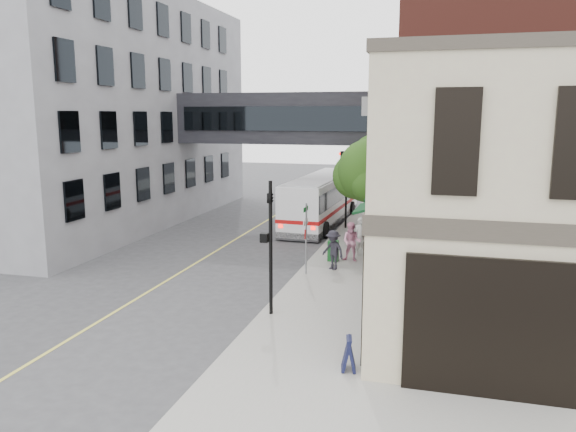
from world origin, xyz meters
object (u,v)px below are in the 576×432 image
Objects in this scene: bus at (322,198)px; pedestrian_c at (333,250)px; sandwich_board at (349,354)px; newspaper_box at (333,251)px; pedestrian_a at (361,237)px; pedestrian_b at (352,242)px.

bus is 10.94m from pedestrian_c.
pedestrian_c is 9.70m from sandwich_board.
bus is 9.53m from newspaper_box.
bus is at bearing 102.99° from newspaper_box.
newspaper_box is at bearing -143.59° from pedestrian_a.
pedestrian_a reaches higher than pedestrian_c.
pedestrian_c is at bearing -120.75° from pedestrian_a.
sandwich_board is at bearing -76.06° from bus.
pedestrian_c is 1.91× the size of sandwich_board.
pedestrian_a reaches higher than newspaper_box.
pedestrian_b is at bearing 88.04° from sandwich_board.
newspaper_box is at bearing -163.63° from pedestrian_b.
pedestrian_c is (-0.82, -2.74, -0.05)m from pedestrian_a.
pedestrian_b reaches higher than newspaper_box.
newspaper_box is (-1.08, -1.31, -0.44)m from pedestrian_a.
pedestrian_b is 2.01× the size of sandwich_board.
pedestrian_a is 1.06× the size of pedestrian_c.
pedestrian_c is (2.74, -10.57, -0.64)m from bus.
pedestrian_c reaches higher than newspaper_box.
bus is 8.62m from pedestrian_a.
sandwich_board is at bearing -97.57° from pedestrian_a.
pedestrian_b reaches higher than sandwich_board.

